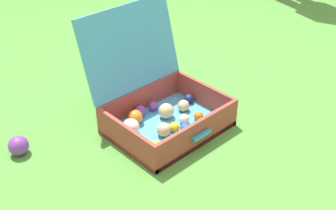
{
  "coord_description": "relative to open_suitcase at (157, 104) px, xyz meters",
  "views": [
    {
      "loc": [
        -1.19,
        -1.16,
        1.24
      ],
      "look_at": [
        -0.01,
        0.08,
        0.14
      ],
      "focal_mm": 46.67,
      "sensor_mm": 36.0,
      "label": 1
    }
  ],
  "objects": [
    {
      "name": "stray_ball_on_grass",
      "position": [
        -0.6,
        0.25,
        -0.07
      ],
      "size": [
        0.09,
        0.09,
        0.09
      ],
      "primitive_type": "sphere",
      "color": "purple",
      "rests_on": "ground"
    },
    {
      "name": "ground_plane",
      "position": [
        0.02,
        -0.14,
        -0.12
      ],
      "size": [
        16.0,
        16.0,
        0.0
      ],
      "primitive_type": "plane",
      "color": "#4C8C38"
    },
    {
      "name": "open_suitcase",
      "position": [
        0.0,
        0.0,
        0.0
      ],
      "size": [
        0.53,
        0.55,
        0.54
      ],
      "color": "#4799C6",
      "rests_on": "ground"
    }
  ]
}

